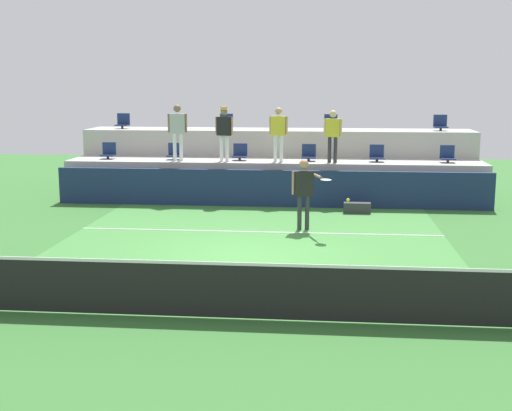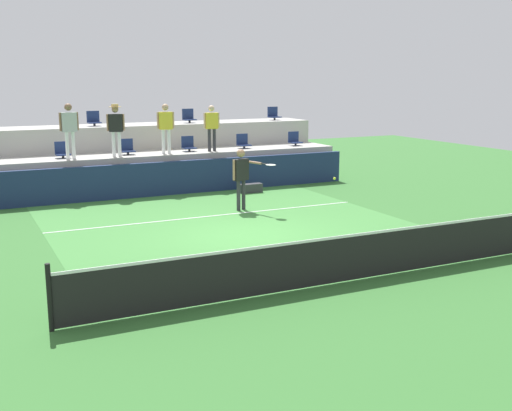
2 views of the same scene
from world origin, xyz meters
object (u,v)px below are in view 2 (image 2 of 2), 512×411
at_px(stadium_chair_lower_left, 62,151).
at_px(stadium_chair_lower_mid_left, 127,148).
at_px(spectator_leaning_on_rail, 166,124).
at_px(spectator_with_hat, 116,125).
at_px(stadium_chair_lower_far_right, 295,140).
at_px(stadium_chair_lower_mid_right, 188,145).
at_px(stadium_chair_lower_right, 243,142).
at_px(spectator_in_white, 69,125).
at_px(equipment_bag, 251,188).
at_px(stadium_chair_upper_right, 189,117).
at_px(stadium_chair_upper_left, 94,120).
at_px(tennis_player, 242,173).
at_px(spectator_in_grey, 212,124).
at_px(stadium_chair_upper_far_right, 274,114).

distance_m(stadium_chair_lower_left, stadium_chair_lower_mid_left, 2.10).
bearing_deg(spectator_leaning_on_rail, spectator_with_hat, 180.00).
relative_size(stadium_chair_lower_left, stadium_chair_lower_far_right, 1.00).
bearing_deg(stadium_chair_lower_far_right, spectator_with_hat, -176.79).
distance_m(stadium_chair_lower_far_right, spectator_with_hat, 6.90).
height_order(stadium_chair_lower_left, stadium_chair_lower_mid_right, same).
distance_m(stadium_chair_lower_left, spectator_leaning_on_rail, 3.45).
bearing_deg(stadium_chair_lower_right, stadium_chair_lower_mid_right, 180.00).
relative_size(spectator_in_white, equipment_bag, 2.29).
height_order(stadium_chair_upper_right, spectator_with_hat, spectator_with_hat).
xyz_separation_m(stadium_chair_lower_far_right, stadium_chair_upper_left, (-7.10, 1.80, 0.85)).
distance_m(stadium_chair_lower_right, stadium_chair_upper_left, 5.34).
relative_size(tennis_player, spectator_in_grey, 1.12).
bearing_deg(stadium_chair_lower_right, spectator_with_hat, -175.34).
height_order(stadium_chair_upper_far_right, spectator_with_hat, spectator_with_hat).
relative_size(stadium_chair_lower_mid_left, spectator_leaning_on_rail, 0.31).
bearing_deg(stadium_chair_lower_far_right, spectator_leaning_on_rail, -175.75).
distance_m(spectator_with_hat, spectator_in_grey, 3.33).
bearing_deg(stadium_chair_lower_far_right, equipment_bag, -143.89).
distance_m(stadium_chair_upper_left, equipment_bag, 6.16).
bearing_deg(tennis_player, spectator_in_white, 134.86).
xyz_separation_m(tennis_player, equipment_bag, (1.44, 2.43, -0.95)).
bearing_deg(stadium_chair_lower_right, spectator_in_white, -176.44).
relative_size(stadium_chair_lower_right, spectator_leaning_on_rail, 0.31).
height_order(stadium_chair_lower_left, tennis_player, tennis_player).
bearing_deg(spectator_in_grey, spectator_in_white, -180.00).
height_order(stadium_chair_lower_mid_left, spectator_in_grey, spectator_in_grey).
bearing_deg(spectator_in_white, stadium_chair_lower_right, 3.56).
distance_m(spectator_in_grey, equipment_bag, 2.73).
xyz_separation_m(stadium_chair_lower_mid_left, stadium_chair_upper_right, (2.84, 1.80, 0.85)).
relative_size(stadium_chair_upper_far_right, spectator_with_hat, 0.31).
bearing_deg(spectator_in_grey, stadium_chair_upper_right, 91.25).
height_order(stadium_chair_lower_far_right, stadium_chair_upper_far_right, stadium_chair_upper_far_right).
relative_size(stadium_chair_lower_far_right, spectator_with_hat, 0.31).
relative_size(stadium_chair_lower_left, equipment_bag, 0.68).
xyz_separation_m(stadium_chair_lower_left, stadium_chair_lower_mid_left, (2.10, 0.00, 0.00)).
bearing_deg(stadium_chair_lower_left, stadium_chair_lower_mid_right, 0.00).
xyz_separation_m(spectator_in_white, spectator_leaning_on_rail, (3.14, -0.00, -0.05)).
height_order(stadium_chair_lower_mid_right, stadium_chair_lower_right, same).
bearing_deg(stadium_chair_upper_right, tennis_player, -96.17).
bearing_deg(spectator_in_white, tennis_player, -45.14).
relative_size(spectator_leaning_on_rail, equipment_bag, 2.19).
relative_size(stadium_chair_upper_right, stadium_chair_upper_far_right, 1.00).
xyz_separation_m(stadium_chair_lower_right, stadium_chair_upper_left, (-4.96, 1.80, 0.85)).
xyz_separation_m(stadium_chair_lower_mid_right, stadium_chair_upper_right, (0.68, 1.80, 0.85)).
relative_size(stadium_chair_lower_mid_left, equipment_bag, 0.68).
bearing_deg(spectator_leaning_on_rail, equipment_bag, -35.06).
bearing_deg(stadium_chair_lower_mid_right, tennis_player, -89.98).
height_order(stadium_chair_lower_right, stadium_chair_upper_right, stadium_chair_upper_right).
bearing_deg(stadium_chair_upper_left, stadium_chair_lower_mid_right, -32.22).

